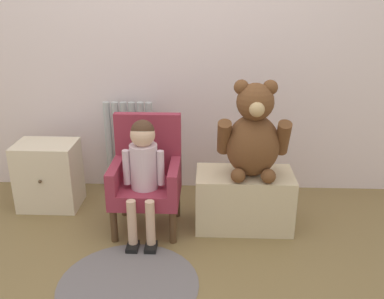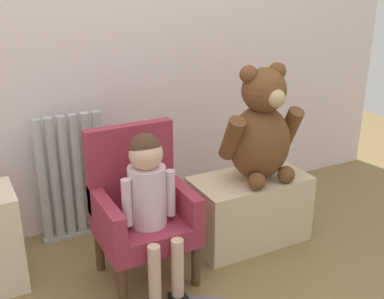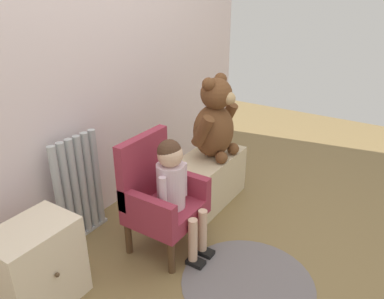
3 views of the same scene
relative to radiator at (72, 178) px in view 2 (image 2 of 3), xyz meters
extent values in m
cube|color=silver|center=(0.33, 0.12, 0.85)|extent=(3.80, 0.05, 2.40)
cylinder|color=#ADB3B4|center=(-0.16, 0.00, 0.01)|extent=(0.05, 0.05, 0.68)
cylinder|color=#ADB3B4|center=(-0.09, 0.00, 0.01)|extent=(0.05, 0.05, 0.68)
cylinder|color=#ADB3B4|center=(-0.03, 0.00, 0.01)|extent=(0.05, 0.05, 0.68)
cylinder|color=#ADB3B4|center=(0.03, 0.00, 0.01)|extent=(0.05, 0.05, 0.68)
cylinder|color=#ADB3B4|center=(0.09, 0.00, 0.01)|extent=(0.05, 0.05, 0.68)
cylinder|color=#ADB3B4|center=(0.15, 0.00, 0.01)|extent=(0.05, 0.05, 0.68)
cube|color=#ADB3B4|center=(0.00, 0.00, -0.34)|extent=(0.37, 0.05, 0.02)
cube|color=#922C3F|center=(0.20, -0.55, -0.08)|extent=(0.43, 0.39, 0.10)
cube|color=#922C3F|center=(0.20, -0.38, 0.17)|extent=(0.43, 0.06, 0.42)
cube|color=#922C3F|center=(0.01, -0.55, 0.04)|extent=(0.06, 0.39, 0.14)
cube|color=#922C3F|center=(0.38, -0.55, 0.04)|extent=(0.06, 0.39, 0.14)
cylinder|color=#4C331E|center=(0.02, -0.71, -0.24)|extent=(0.04, 0.04, 0.22)
cylinder|color=#4C331E|center=(0.38, -0.71, -0.24)|extent=(0.04, 0.04, 0.22)
cylinder|color=#4C331E|center=(0.02, -0.38, -0.24)|extent=(0.04, 0.04, 0.22)
cylinder|color=#4C331E|center=(0.38, -0.38, -0.24)|extent=(0.04, 0.04, 0.22)
cylinder|color=silver|center=(0.20, -0.59, 0.11)|extent=(0.17, 0.17, 0.28)
sphere|color=#D8AD8E|center=(0.20, -0.59, 0.31)|extent=(0.15, 0.15, 0.15)
sphere|color=#472D1E|center=(0.20, -0.58, 0.33)|extent=(0.14, 0.14, 0.14)
cylinder|color=#D8AD8E|center=(0.14, -0.78, -0.18)|extent=(0.06, 0.06, 0.29)
cylinder|color=#D8AD8E|center=(0.25, -0.78, -0.18)|extent=(0.06, 0.06, 0.29)
cylinder|color=silver|center=(0.09, -0.61, 0.11)|extent=(0.04, 0.04, 0.22)
cylinder|color=silver|center=(0.30, -0.61, 0.11)|extent=(0.04, 0.04, 0.22)
cube|color=beige|center=(0.83, -0.48, -0.16)|extent=(0.62, 0.33, 0.37)
ellipsoid|color=brown|center=(0.86, -0.49, 0.22)|extent=(0.33, 0.29, 0.39)
sphere|color=brown|center=(0.86, -0.51, 0.50)|extent=(0.23, 0.23, 0.23)
sphere|color=tan|center=(0.86, -0.61, 0.48)|extent=(0.09, 0.09, 0.09)
sphere|color=brown|center=(0.78, -0.49, 0.58)|extent=(0.09, 0.09, 0.09)
sphere|color=brown|center=(0.95, -0.49, 0.58)|extent=(0.09, 0.09, 0.09)
cylinder|color=brown|center=(0.69, -0.51, 0.28)|extent=(0.08, 0.17, 0.24)
cylinder|color=brown|center=(1.04, -0.51, 0.28)|extent=(0.08, 0.17, 0.24)
sphere|color=brown|center=(0.77, -0.62, 0.07)|extent=(0.09, 0.09, 0.09)
sphere|color=brown|center=(0.95, -0.62, 0.07)|extent=(0.09, 0.09, 0.09)
camera|label=1|loc=(0.59, -2.98, 1.13)|focal=40.00mm
camera|label=2|loc=(-0.52, -2.40, 1.07)|focal=45.00mm
camera|label=3|loc=(-1.36, -1.74, 1.22)|focal=35.00mm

